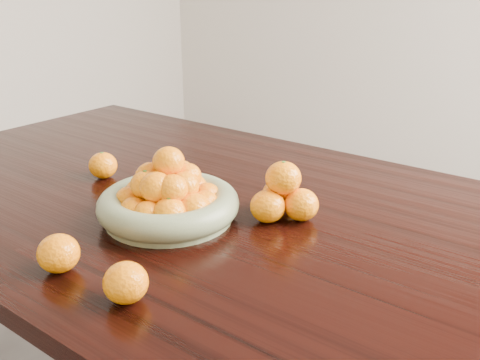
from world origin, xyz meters
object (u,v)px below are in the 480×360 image
Objects in this scene: orange_pyramid at (283,195)px; loose_orange_0 at (103,165)px; dining_table at (242,248)px; fruit_bowl at (168,199)px.

orange_pyramid is 2.00× the size of loose_orange_0.
orange_pyramid is 0.48m from loose_orange_0.
loose_orange_0 is (-0.40, -0.04, 0.12)m from dining_table.
loose_orange_0 reaches higher than dining_table.
fruit_bowl is 2.08× the size of orange_pyramid.
orange_pyramid is (0.08, 0.03, 0.14)m from dining_table.
loose_orange_0 is (-0.30, 0.08, -0.01)m from fruit_bowl.
orange_pyramid is at bearing 19.86° from dining_table.
orange_pyramid is at bearing 40.12° from fruit_bowl.
orange_pyramid is (0.18, 0.15, 0.00)m from fruit_bowl.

